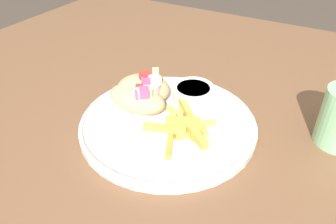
{
  "coord_description": "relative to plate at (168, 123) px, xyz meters",
  "views": [
    {
      "loc": [
        0.26,
        -0.41,
        1.1
      ],
      "look_at": [
        0.03,
        0.01,
        0.77
      ],
      "focal_mm": 35.0,
      "sensor_mm": 36.0,
      "label": 1
    }
  ],
  "objects": [
    {
      "name": "table",
      "position": [
        -0.03,
        -0.01,
        -0.08
      ],
      "size": [
        1.32,
        1.32,
        0.73
      ],
      "color": "brown",
      "rests_on": "ground_plane"
    },
    {
      "name": "plate",
      "position": [
        0.0,
        0.0,
        0.0
      ],
      "size": [
        0.32,
        0.32,
        0.02
      ],
      "color": "white",
      "rests_on": "table"
    },
    {
      "name": "pita_sandwich_near",
      "position": [
        -0.07,
        0.0,
        0.03
      ],
      "size": [
        0.12,
        0.07,
        0.06
      ],
      "rotation": [
        0.0,
        0.0,
        -0.04
      ],
      "color": "tan",
      "rests_on": "plate"
    },
    {
      "name": "pita_sandwich_far",
      "position": [
        -0.07,
        0.03,
        0.03
      ],
      "size": [
        0.13,
        0.11,
        0.07
      ],
      "rotation": [
        0.0,
        0.0,
        0.37
      ],
      "color": "tan",
      "rests_on": "plate"
    },
    {
      "name": "fries_pile",
      "position": [
        0.04,
        -0.01,
        0.02
      ],
      "size": [
        0.12,
        0.15,
        0.03
      ],
      "color": "#E5B251",
      "rests_on": "plate"
    },
    {
      "name": "sauce_ramekin",
      "position": [
        0.01,
        0.08,
        0.03
      ],
      "size": [
        0.08,
        0.08,
        0.04
      ],
      "color": "white",
      "rests_on": "plate"
    }
  ]
}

